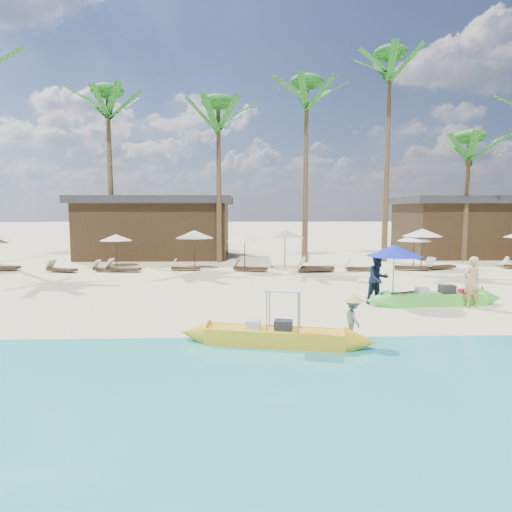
{
  "coord_description": "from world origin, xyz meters",
  "views": [
    {
      "loc": [
        -1.8,
        -13.31,
        3.28
      ],
      "look_at": [
        -1.35,
        2.0,
        1.67
      ],
      "focal_mm": 30.0,
      "sensor_mm": 36.0,
      "label": 1
    }
  ],
  "objects_px": {
    "yellow_canoe": "(275,336)",
    "blue_umbrella": "(394,251)",
    "green_canoe": "(435,298)",
    "tourist": "(472,282)"
  },
  "relations": [
    {
      "from": "yellow_canoe",
      "to": "tourist",
      "type": "xyz_separation_m",
      "value": [
        7.03,
        3.98,
        0.65
      ]
    },
    {
      "from": "yellow_canoe",
      "to": "blue_umbrella",
      "type": "relative_size",
      "value": 2.55
    },
    {
      "from": "yellow_canoe",
      "to": "tourist",
      "type": "bearing_deg",
      "value": 41.63
    },
    {
      "from": "yellow_canoe",
      "to": "tourist",
      "type": "relative_size",
      "value": 3.06
    },
    {
      "from": "green_canoe",
      "to": "blue_umbrella",
      "type": "distance_m",
      "value": 2.19
    },
    {
      "from": "blue_umbrella",
      "to": "yellow_canoe",
      "type": "bearing_deg",
      "value": -134.65
    },
    {
      "from": "yellow_canoe",
      "to": "green_canoe",
      "type": "bearing_deg",
      "value": 48.34
    },
    {
      "from": "green_canoe",
      "to": "blue_umbrella",
      "type": "height_order",
      "value": "blue_umbrella"
    },
    {
      "from": "tourist",
      "to": "blue_umbrella",
      "type": "height_order",
      "value": "blue_umbrella"
    },
    {
      "from": "yellow_canoe",
      "to": "blue_umbrella",
      "type": "bearing_deg",
      "value": 57.47
    }
  ]
}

